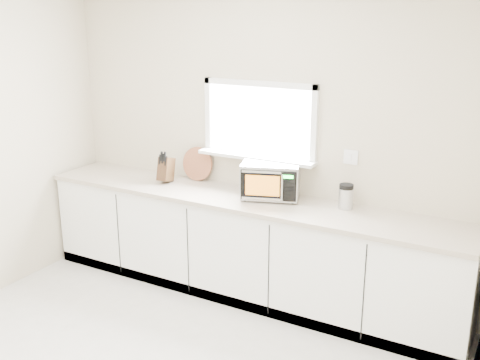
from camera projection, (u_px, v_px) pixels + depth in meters
The scene contains 7 objects.
back_wall at pixel (260, 141), 5.02m from camera, with size 4.00×0.17×2.70m.
cabinets at pixel (244, 248), 5.04m from camera, with size 3.92×0.60×0.88m, color white.
countertop at pixel (243, 199), 4.90m from camera, with size 3.92×0.64×0.04m, color #B8AF98.
microwave at pixel (271, 179), 4.85m from camera, with size 0.58×0.52×0.32m.
knife_block at pixel (166, 169), 5.29m from camera, with size 0.13×0.23×0.31m.
cutting_board at pixel (197, 164), 5.35m from camera, with size 0.32×0.32×0.02m, color #955B39.
coffee_grinder at pixel (346, 196), 4.58m from camera, with size 0.13×0.13×0.21m.
Camera 1 is at (2.24, -2.38, 2.46)m, focal length 42.00 mm.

